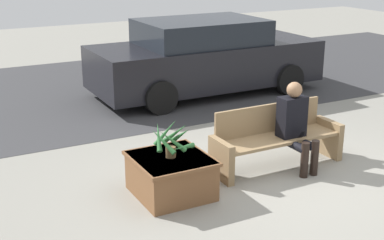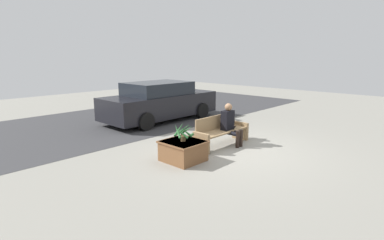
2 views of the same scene
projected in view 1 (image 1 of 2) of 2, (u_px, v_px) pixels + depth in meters
ground_plane at (285, 180)px, 6.84m from camera, size 30.00×30.00×0.00m
road_surface at (128, 85)px, 11.41m from camera, size 20.00×6.00×0.01m
bench at (275, 138)px, 7.18m from camera, size 1.86×0.52×0.82m
person_seated at (296, 123)px, 7.03m from camera, size 0.36×0.57×1.17m
planter_box at (171, 174)px, 6.36m from camera, size 0.88×0.92×0.48m
potted_plant at (171, 140)px, 6.22m from camera, size 0.52×0.52×0.42m
parked_car at (205, 57)px, 10.65m from camera, size 4.55×1.98×1.48m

